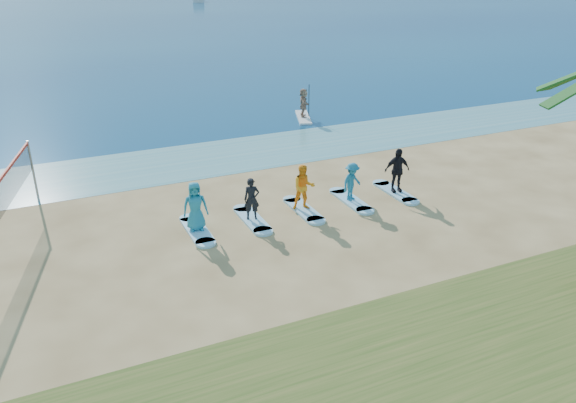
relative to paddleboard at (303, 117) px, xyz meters
name	(u,v)px	position (x,y,z in m)	size (l,w,h in m)	color
ground	(341,249)	(-5.95, -15.06, -0.06)	(600.00, 600.00, 0.00)	tan
shallow_water	(235,155)	(-5.95, -4.56, -0.05)	(600.00, 600.00, 0.00)	teal
paddleboard	(303,117)	(0.00, 0.00, 0.00)	(0.70, 3.00, 0.12)	silver
paddleboarder	(304,103)	(0.00, 0.00, 0.89)	(1.54, 0.49, 1.66)	tan
boat_offshore_b	(199,2)	(19.97, 90.56, -0.06)	(2.18, 5.24, 1.73)	silver
surfboard_0	(197,230)	(-9.93, -11.83, -0.01)	(0.70, 2.20, 0.09)	#98D2EC
student_0	(195,206)	(-9.93, -11.83, 0.91)	(0.86, 0.56, 1.76)	teal
surfboard_1	(252,220)	(-7.85, -11.83, -0.01)	(0.70, 2.20, 0.09)	#98D2EC
student_1	(252,199)	(-7.85, -11.83, 0.80)	(0.57, 0.37, 1.55)	black
surfboard_2	(303,210)	(-5.76, -11.83, -0.01)	(0.70, 2.20, 0.09)	#98D2EC
student_2	(304,187)	(-5.76, -11.83, 0.90)	(0.85, 0.66, 1.74)	orange
surfboard_3	(351,201)	(-3.68, -11.83, -0.01)	(0.70, 2.20, 0.09)	#98D2EC
student_3	(352,182)	(-3.68, -11.83, 0.79)	(0.98, 0.56, 1.52)	#1D6C8C
surfboard_4	(395,192)	(-1.60, -11.83, -0.01)	(0.70, 2.20, 0.09)	#98D2EC
student_4	(397,170)	(-1.60, -11.83, 0.94)	(1.06, 0.44, 1.81)	black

